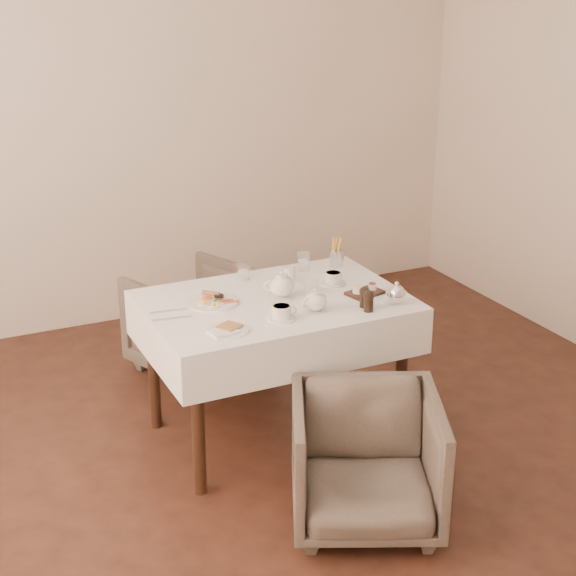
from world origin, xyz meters
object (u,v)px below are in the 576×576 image
(breakfast_plate, at_px, (212,301))
(armchair_near, at_px, (366,461))
(armchair_far, at_px, (198,321))
(table, at_px, (275,321))
(teapot_centre, at_px, (282,284))

(breakfast_plate, bearing_deg, armchair_near, -87.36)
(armchair_far, bearing_deg, table, 72.60)
(armchair_near, distance_m, breakfast_plate, 1.10)
(armchair_near, height_order, armchair_far, armchair_far)
(teapot_centre, bearing_deg, table, -144.51)
(teapot_centre, bearing_deg, breakfast_plate, -176.36)
(armchair_near, xyz_separation_m, breakfast_plate, (-0.34, 0.94, 0.47))
(armchair_far, bearing_deg, armchair_near, 71.38)
(armchair_near, relative_size, armchair_far, 0.96)
(breakfast_plate, relative_size, teapot_centre, 1.49)
(table, bearing_deg, breakfast_plate, 163.34)
(armchair_near, bearing_deg, breakfast_plate, 134.76)
(table, relative_size, teapot_centre, 7.47)
(table, bearing_deg, armchair_far, 95.54)
(table, bearing_deg, armchair_near, -87.00)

